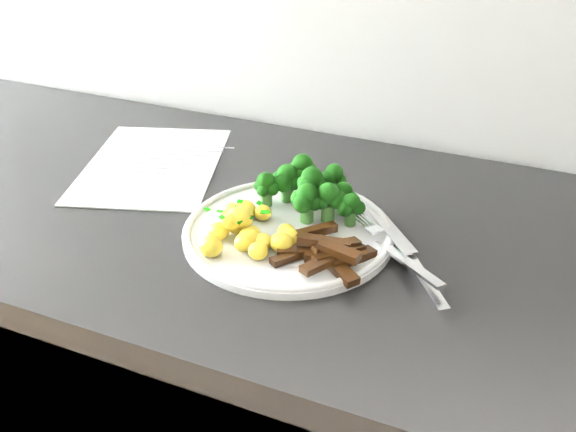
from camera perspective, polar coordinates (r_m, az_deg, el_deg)
recipe_paper at (r=1.04m, az=-11.94°, el=4.54°), size 0.28×0.34×0.00m
plate at (r=0.83m, az=-0.00°, el=-1.32°), size 0.27×0.27×0.02m
broccoli at (r=0.86m, az=2.06°, el=2.53°), size 0.16×0.11×0.07m
potatoes at (r=0.81m, az=-3.68°, el=-0.93°), size 0.12×0.13×0.04m
beef_strips at (r=0.77m, az=3.33°, el=-3.11°), size 0.12×0.12×0.03m
fork at (r=0.79m, az=9.54°, el=-3.06°), size 0.15×0.13×0.02m
knife at (r=0.78m, az=11.22°, el=-4.49°), size 0.14×0.18×0.02m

